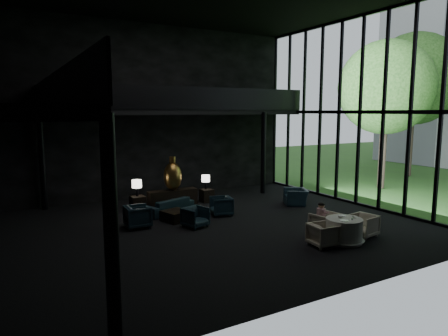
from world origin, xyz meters
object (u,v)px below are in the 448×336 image
child (321,212)px  console (173,198)px  lounge_armchair_east (221,205)px  bronze_urn (173,176)px  side_table_right (207,195)px  table_lamp_right (206,179)px  dining_chair_east (363,224)px  table_lamp_left (137,185)px  dining_table (344,232)px  dining_chair_west (323,234)px  lounge_armchair_west (138,214)px  window_armchair (296,194)px  lounge_armchair_south (195,216)px  side_table_left (138,204)px  coffee_table (176,216)px  dining_chair_north (325,222)px  sofa (168,203)px

child → console: bearing=-66.2°
lounge_armchair_east → bronze_urn: bearing=-143.0°
side_table_right → child: size_ratio=0.93×
table_lamp_right → dining_chair_east: table_lamp_right is taller
table_lamp_left → dining_chair_east: table_lamp_left is taller
dining_table → dining_chair_west: size_ratio=1.67×
table_lamp_right → lounge_armchair_west: 4.66m
lounge_armchair_west → window_armchair: 7.06m
lounge_armchair_south → side_table_left: bearing=90.7°
bronze_urn → coffee_table: size_ratio=1.67×
lounge_armchair_east → dining_chair_north: 4.26m
table_lamp_left → lounge_armchair_south: bearing=-72.0°
dining_chair_north → child: size_ratio=1.42×
side_table_right → lounge_armchair_west: bearing=-148.5°
dining_chair_east → table_lamp_left: bearing=-150.8°
table_lamp_right → lounge_armchair_east: (-0.56, -2.45, -0.61)m
dining_chair_east → dining_chair_north: bearing=-133.2°
side_table_right → dining_chair_east: 7.27m
lounge_armchair_west → dining_table: 6.90m
lounge_armchair_east → dining_chair_west: bearing=24.7°
lounge_armchair_east → table_lamp_right: bearing=-179.3°
lounge_armchair_south → dining_chair_north: bearing=-59.2°
console → child: 6.76m
dining_table → dining_chair_north: 0.82m
table_lamp_right → console: bearing=-179.8°
dining_chair_west → lounge_armchair_south: bearing=38.7°
table_lamp_right → coffee_table: size_ratio=0.72×
side_table_left → dining_chair_west: bearing=-62.9°
table_lamp_left → child: bearing=-54.4°
sofa → dining_chair_north: bearing=103.6°
bronze_urn → window_armchair: bronze_urn is taller
sofa → lounge_armchair_west: size_ratio=2.22×
table_lamp_right → dining_chair_west: 7.15m
lounge_armchair_west → lounge_armchair_south: size_ratio=1.22×
child → lounge_armchair_east: bearing=-65.7°
bronze_urn → side_table_left: bearing=-175.4°
dining_table → child: size_ratio=2.03×
side_table_right → lounge_armchair_south: (-2.14, -3.33, 0.10)m
sofa → dining_chair_west: (2.60, -5.94, -0.03)m
lounge_armchair_west → dining_table: bearing=-130.6°
coffee_table → dining_chair_east: bearing=-45.8°
lounge_armchair_west → lounge_armchair_east: (3.35, 0.03, -0.06)m
lounge_armchair_east → dining_chair_east: size_ratio=1.04×
console → lounge_armchair_west: lounge_armchair_west is taller
sofa → coffee_table: 1.18m
child → coffee_table: bearing=-47.3°
table_lamp_right → dining_chair_north: table_lamp_right is taller
side_table_right → child: 6.21m
coffee_table → dining_table: (3.59, -4.83, 0.14)m
console → lounge_armchair_south: lounge_armchair_south is taller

